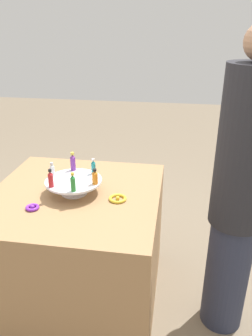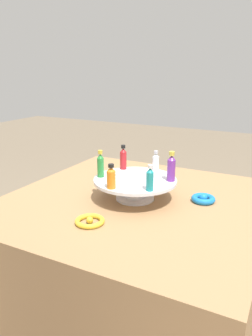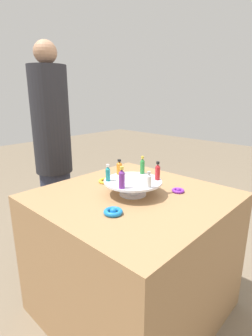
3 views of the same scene
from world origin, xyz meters
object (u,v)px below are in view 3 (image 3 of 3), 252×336
object	(u,v)px
bottle_purple	(122,178)
bottle_green	(142,166)
bottle_clear	(149,180)
person_figure	(53,154)
ribbon_bow_purple	(178,190)
bottle_red	(158,171)
display_stand	(133,184)
bottle_teal	(108,173)
bottle_orange	(119,167)
ribbon_bow_gold	(106,181)
ribbon_bow_blue	(113,212)

from	to	relation	value
bottle_purple	bottle_green	distance (m)	0.28
bottle_clear	person_figure	bearing A→B (deg)	175.26
ribbon_bow_purple	person_figure	world-z (taller)	person_figure
bottle_clear	bottle_red	bearing A→B (deg)	107.57
display_stand	person_figure	world-z (taller)	person_figure
display_stand	bottle_red	bearing A→B (deg)	47.57
bottle_purple	bottle_teal	bearing A→B (deg)	167.57
display_stand	bottle_purple	xyz separation A→B (m)	(0.04, -0.13, 0.08)
bottle_orange	ribbon_bow_gold	world-z (taller)	bottle_orange
bottle_clear	ribbon_bow_blue	bearing A→B (deg)	-99.86
bottle_clear	person_figure	distance (m)	1.06
bottle_teal	bottle_clear	world-z (taller)	bottle_teal
display_stand	bottle_teal	xyz separation A→B (m)	(-0.09, -0.10, 0.07)
bottle_teal	ribbon_bow_blue	distance (m)	0.27
bottle_purple	ribbon_bow_gold	world-z (taller)	bottle_purple
display_stand	bottle_teal	bearing A→B (deg)	-132.43
ribbon_bow_blue	display_stand	bearing A→B (deg)	111.32
bottle_green	ribbon_bow_gold	distance (m)	0.28
ribbon_bow_gold	person_figure	xyz separation A→B (m)	(-0.65, 0.02, 0.07)
bottle_orange	bottle_green	world-z (taller)	bottle_green
bottle_clear	ribbon_bow_gold	distance (m)	0.43
bottle_green	ribbon_bow_gold	size ratio (longest dim) A/B	1.07
bottle_green	ribbon_bow_blue	bearing A→B (deg)	-69.96
display_stand	ribbon_bow_purple	world-z (taller)	display_stand
ribbon_bow_gold	ribbon_bow_purple	bearing A→B (deg)	21.32
ribbon_bow_purple	ribbon_bow_gold	xyz separation A→B (m)	(-0.44, -0.17, -0.00)
display_stand	bottle_orange	world-z (taller)	bottle_orange
bottle_green	ribbon_bow_purple	world-z (taller)	bottle_green
bottle_teal	bottle_green	world-z (taller)	bottle_green
display_stand	bottle_red	xyz separation A→B (m)	(0.09, 0.10, 0.07)
bottle_purple	ribbon_bow_blue	size ratio (longest dim) A/B	1.25
ribbon_bow_purple	ribbon_bow_blue	bearing A→B (deg)	-98.68
bottle_orange	bottle_teal	size ratio (longest dim) A/B	0.95
bottle_green	ribbon_bow_purple	distance (m)	0.26
bottle_red	person_figure	size ratio (longest dim) A/B	0.06
display_stand	bottle_orange	xyz separation A→B (m)	(-0.14, 0.03, 0.07)
ribbon_bow_gold	ribbon_bow_blue	xyz separation A→B (m)	(0.37, -0.29, 0.00)
bottle_orange	ribbon_bow_blue	xyz separation A→B (m)	(0.24, -0.28, -0.12)
person_figure	ribbon_bow_gold	bearing A→B (deg)	2.12
ribbon_bow_blue	bottle_red	bearing A→B (deg)	90.61
bottle_purple	bottle_green	world-z (taller)	bottle_purple
display_stand	ribbon_bow_gold	distance (m)	0.28
bottle_orange	person_figure	distance (m)	0.78
display_stand	bottle_purple	world-z (taller)	bottle_purple
ribbon_bow_gold	bottle_clear	bearing A→B (deg)	-9.96
bottle_red	ribbon_bow_blue	bearing A→B (deg)	-89.39
bottle_green	bottle_purple	bearing A→B (deg)	-72.43
bottle_teal	ribbon_bow_gold	world-z (taller)	bottle_teal
bottle_orange	ribbon_bow_gold	bearing A→B (deg)	175.34
bottle_green	display_stand	bearing A→B (deg)	-72.43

